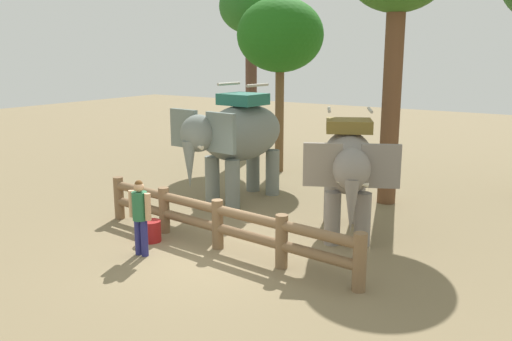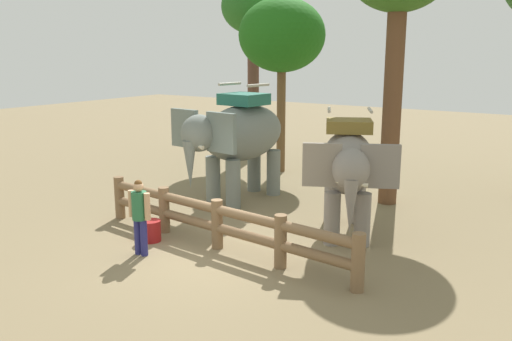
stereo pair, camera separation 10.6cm
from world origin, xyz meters
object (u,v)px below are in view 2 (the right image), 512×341
object	(u,v)px
elephant_near_left	(238,136)
tourist_woman_in_black	(140,212)
tree_deep_back	(253,13)
feed_bucket	(151,231)
log_fence	(217,221)
elephant_center	(348,166)
tree_back_center	(282,36)

from	to	relation	value
elephant_near_left	tourist_woman_in_black	world-z (taller)	elephant_near_left
tourist_woman_in_black	tree_deep_back	size ratio (longest dim) A/B	0.23
elephant_near_left	feed_bucket	distance (m)	4.03
log_fence	elephant_center	xyz separation A→B (m)	(1.93, 2.18, 0.99)
elephant_center	feed_bucket	xyz separation A→B (m)	(-3.40, -2.64, -1.36)
elephant_near_left	tourist_woman_in_black	xyz separation A→B (m)	(0.70, -4.40, -0.90)
elephant_center	tree_deep_back	bearing A→B (deg)	136.20
log_fence	tree_deep_back	size ratio (longest dim) A/B	1.02
elephant_near_left	elephant_center	world-z (taller)	elephant_near_left
log_fence	elephant_near_left	bearing A→B (deg)	118.45
tree_deep_back	tourist_woman_in_black	bearing A→B (deg)	-68.36
log_fence	tourist_woman_in_black	bearing A→B (deg)	-132.49
tree_back_center	elephant_center	bearing A→B (deg)	-46.58
tree_deep_back	feed_bucket	xyz separation A→B (m)	(3.56, -9.31, -5.21)
feed_bucket	elephant_near_left	bearing A→B (deg)	94.41
tourist_woman_in_black	feed_bucket	xyz separation A→B (m)	(-0.41, 0.70, -0.67)
tree_back_center	tourist_woman_in_black	bearing A→B (deg)	-78.63
log_fence	tree_deep_back	world-z (taller)	tree_deep_back
elephant_near_left	feed_bucket	size ratio (longest dim) A/B	8.17
elephant_center	tourist_woman_in_black	bearing A→B (deg)	-131.80
tree_back_center	elephant_near_left	bearing A→B (deg)	-76.01
elephant_near_left	feed_bucket	bearing A→B (deg)	-85.59
log_fence	tree_back_center	size ratio (longest dim) A/B	1.18
tree_back_center	tree_deep_back	bearing A→B (deg)	142.68
tourist_woman_in_black	feed_bucket	bearing A→B (deg)	120.70
elephant_near_left	elephant_center	distance (m)	3.84
tourist_woman_in_black	tree_back_center	bearing A→B (deg)	101.37
elephant_near_left	tree_deep_back	xyz separation A→B (m)	(-3.27, 5.61, 3.63)
tree_back_center	tree_deep_back	size ratio (longest dim) A/B	0.86
elephant_near_left	tree_back_center	bearing A→B (deg)	103.99
log_fence	elephant_center	bearing A→B (deg)	48.56
elephant_center	tourist_woman_in_black	world-z (taller)	elephant_center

